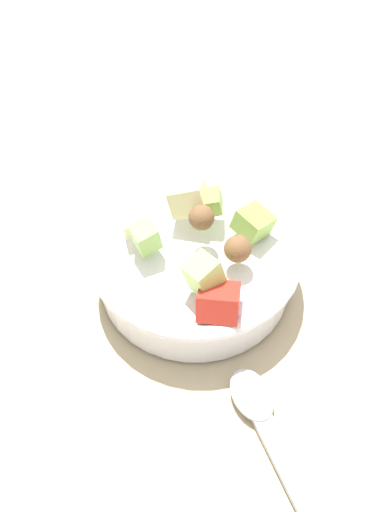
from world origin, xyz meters
name	(u,v)px	position (x,y,z in m)	size (l,w,h in m)	color
ground_plane	(194,297)	(0.00, 0.00, 0.00)	(2.40, 2.40, 0.00)	silver
placemat	(194,295)	(0.00, 0.00, 0.00)	(0.49, 0.32, 0.01)	tan
salad_bowl	(193,260)	(-0.02, 0.00, 0.04)	(0.21, 0.21, 0.11)	white
serving_spoon	(275,442)	(0.16, 0.09, 0.01)	(0.21, 0.13, 0.01)	#B7B7BC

